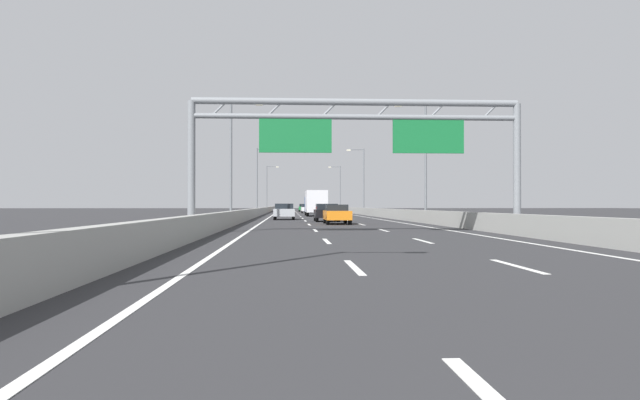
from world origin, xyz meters
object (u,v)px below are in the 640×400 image
object	(u,v)px
black_car	(326,212)
box_truck	(316,202)
silver_car	(284,211)
green_car	(304,208)
streetlamp_left_mid	(234,153)
streetlamp_left_far	(259,177)
orange_car	(337,214)
sign_gantry	(358,132)
streetlamp_right_far	(362,177)
streetlamp_right_mid	(423,154)
streetlamp_left_distant	(268,185)
red_car	(287,208)
yellow_car	(285,208)
white_car	(306,209)
streetlamp_right_distant	(339,185)

from	to	relation	value
black_car	box_truck	size ratio (longest dim) A/B	0.48
silver_car	black_car	xyz separation A→B (m)	(3.46, -6.27, -0.01)
black_car	box_truck	distance (m)	22.62
silver_car	green_car	bearing A→B (deg)	86.81
streetlamp_left_mid	silver_car	size ratio (longest dim) A/B	2.19
streetlamp_left_far	silver_car	xyz separation A→B (m)	(3.87, -30.56, -4.65)
green_car	orange_car	bearing A→B (deg)	-89.67
sign_gantry	streetlamp_right_far	bearing A→B (deg)	82.54
streetlamp_right_mid	box_truck	xyz separation A→B (m)	(-7.40, 23.81, -3.75)
green_car	box_truck	world-z (taller)	box_truck
green_car	black_car	world-z (taller)	green_car
streetlamp_left_distant	red_car	size ratio (longest dim) A/B	2.26
black_car	streetlamp_right_far	bearing A→B (deg)	78.35
streetlamp_right_far	streetlamp_left_distant	xyz separation A→B (m)	(-14.93, 38.04, 0.00)
yellow_car	red_car	bearing A→B (deg)	-87.60
white_car	box_truck	distance (m)	25.81
orange_car	black_car	size ratio (longest dim) A/B	1.00
streetlamp_right_far	red_car	bearing A→B (deg)	114.65
streetlamp_right_mid	white_car	distance (m)	50.41
white_car	yellow_car	size ratio (longest dim) A/B	0.97
streetlamp_left_mid	yellow_car	bearing A→B (deg)	86.99
silver_car	sign_gantry	bearing A→B (deg)	-82.00
streetlamp_right_distant	sign_gantry	bearing A→B (deg)	-94.48
streetlamp_right_far	black_car	size ratio (longest dim) A/B	2.25
green_car	streetlamp_left_distant	bearing A→B (deg)	131.10
streetlamp_right_distant	black_car	size ratio (longest dim) A/B	2.25
streetlamp_right_far	yellow_car	xyz separation A→B (m)	(-11.23, 32.15, -4.64)
streetlamp_right_mid	red_car	xyz separation A→B (m)	(-10.88, 61.76, -4.64)
sign_gantry	white_car	world-z (taller)	sign_gantry
streetlamp_right_distant	black_car	bearing A→B (deg)	-95.79
streetlamp_right_far	green_car	bearing A→B (deg)	104.51
sign_gantry	streetlamp_left_mid	size ratio (longest dim) A/B	1.66
streetlamp_left_mid	streetlamp_right_mid	distance (m)	14.93
yellow_car	black_car	xyz separation A→B (m)	(3.64, -68.98, -0.02)
streetlamp_left_far	orange_car	distance (m)	44.02
green_car	streetlamp_right_distant	bearing A→B (deg)	47.12
streetlamp_left_distant	white_car	world-z (taller)	streetlamp_left_distant
sign_gantry	box_truck	distance (m)	42.43
sign_gantry	yellow_car	xyz separation A→B (m)	(-3.83, 88.70, -4.04)
streetlamp_right_distant	orange_car	bearing A→B (deg)	-95.13
green_car	red_car	size ratio (longest dim) A/B	0.99
streetlamp_left_mid	black_car	size ratio (longest dim) A/B	2.25
streetlamp_right_mid	green_car	size ratio (longest dim) A/B	2.27
orange_car	black_car	distance (m)	6.27
green_car	red_car	xyz separation A→B (m)	(-3.18, -6.04, -0.01)
streetlamp_right_far	orange_car	size ratio (longest dim) A/B	2.26
white_car	green_car	distance (m)	18.20
streetlamp_left_mid	yellow_car	xyz separation A→B (m)	(3.70, 70.19, -4.64)
sign_gantry	streetlamp_left_far	world-z (taller)	streetlamp_left_far
streetlamp_right_mid	orange_car	bearing A→B (deg)	-145.26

